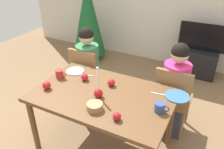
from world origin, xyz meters
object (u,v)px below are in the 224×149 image
object	(u,v)px
tv	(203,37)
apple_far_edge	(117,116)
apple_near_candle	(47,85)
dining_table	(103,100)
mug_right	(160,107)
person_left_child	(88,70)
apple_by_left_plate	(85,77)
candle_centerpiece	(98,91)
chair_right	(173,97)
plate_right	(177,96)
bowl_walnuts	(95,106)
plate_left	(75,71)
mug_left	(60,74)
christmas_tree	(88,17)
chair_left	(87,75)
apple_by_right_mug	(111,83)
person_right_child	(174,92)
tv_stand	(198,62)

from	to	relation	value
tv	apple_far_edge	world-z (taller)	tv
tv	apple_near_candle	size ratio (longest dim) A/B	9.20
dining_table	mug_right	xyz separation A→B (m)	(0.59, -0.02, 0.13)
person_left_child	tv	xyz separation A→B (m)	(1.25, 1.66, 0.14)
apple_by_left_plate	candle_centerpiece	bearing A→B (deg)	-35.42
chair_right	plate_right	xyz separation A→B (m)	(0.09, -0.32, 0.24)
candle_centerpiece	bowl_walnuts	xyz separation A→B (m)	(0.07, -0.18, -0.04)
dining_table	candle_centerpiece	size ratio (longest dim) A/B	4.23
dining_table	apple_by_left_plate	xyz separation A→B (m)	(-0.31, 0.14, 0.12)
candle_centerpiece	plate_left	world-z (taller)	candle_centerpiece
mug_left	bowl_walnuts	bearing A→B (deg)	-26.10
christmas_tree	plate_left	bearing A→B (deg)	-62.17
chair_left	plate_right	world-z (taller)	chair_left
tv	apple_near_candle	xyz separation A→B (m)	(-1.21, -2.49, 0.08)
bowl_walnuts	plate_left	bearing A→B (deg)	138.51
apple_by_right_mug	chair_right	bearing A→B (deg)	37.23
mug_left	apple_far_edge	bearing A→B (deg)	-21.77
chair_right	mug_right	distance (m)	0.69
christmas_tree	chair_left	bearing A→B (deg)	-58.68
chair_right	apple_far_edge	xyz separation A→B (m)	(-0.29, -0.90, 0.28)
mug_right	bowl_walnuts	distance (m)	0.58
chair_right	tv	world-z (taller)	tv
mug_right	bowl_walnuts	bearing A→B (deg)	-156.03
tv	apple_near_candle	bearing A→B (deg)	-115.99
candle_centerpiece	mug_right	size ratio (longest dim) A/B	2.45
plate_left	apple_far_edge	xyz separation A→B (m)	(0.82, -0.55, 0.03)
mug_right	person_left_child	bearing A→B (deg)	150.91
mug_right	apple_far_edge	bearing A→B (deg)	-136.72
apple_by_left_plate	apple_far_edge	distance (m)	0.74
candle_centerpiece	plate_left	distance (m)	0.61
mug_left	mug_right	size ratio (longest dim) A/B	0.98
chair_right	plate_right	world-z (taller)	chair_right
bowl_walnuts	apple_by_left_plate	xyz separation A→B (m)	(-0.36, 0.39, 0.01)
person_right_child	apple_by_left_plate	xyz separation A→B (m)	(-0.89, -0.50, 0.22)
person_left_child	tv_stand	size ratio (longest dim) A/B	1.83
chair_left	mug_right	xyz separation A→B (m)	(1.18, -0.63, 0.28)
mug_left	apple_far_edge	size ratio (longest dim) A/B	1.80
person_left_child	mug_right	size ratio (longest dim) A/B	8.67
person_left_child	mug_right	distance (m)	1.37
apple_far_edge	tv	bearing A→B (deg)	82.18
dining_table	chair_right	xyz separation A→B (m)	(0.58, 0.61, -0.15)
tv	christmas_tree	size ratio (longest dim) A/B	0.47
plate_left	apple_near_candle	bearing A→B (deg)	-95.20
christmas_tree	apple_by_left_plate	world-z (taller)	christmas_tree
apple_by_left_plate	plate_right	bearing A→B (deg)	8.65
tv_stand	apple_far_edge	world-z (taller)	apple_far_edge
plate_left	tv_stand	bearing A→B (deg)	60.16
dining_table	apple_far_edge	size ratio (longest dim) A/B	18.89
chair_left	tv_stand	size ratio (longest dim) A/B	1.41
plate_right	apple_far_edge	world-z (taller)	apple_far_edge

